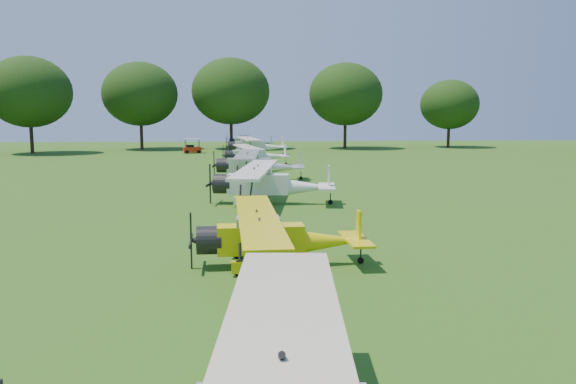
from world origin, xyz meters
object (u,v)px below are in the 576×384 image
at_px(aircraft_4, 256,163).
at_px(aircraft_6, 254,144).
at_px(aircraft_5, 254,154).
at_px(aircraft_3, 268,181).
at_px(golf_cart, 192,148).
at_px(aircraft_7, 249,141).
at_px(aircraft_2, 274,234).

distance_m(aircraft_4, aircraft_6, 25.27).
height_order(aircraft_4, aircraft_5, aircraft_4).
bearing_deg(aircraft_4, aircraft_6, 92.56).
bearing_deg(aircraft_3, aircraft_4, 99.71).
bearing_deg(golf_cart, aircraft_7, 32.91).
height_order(aircraft_2, golf_cart, golf_cart).
height_order(aircraft_2, aircraft_4, aircraft_4).
xyz_separation_m(aircraft_2, golf_cart, (-7.52, 54.57, -0.43)).
xyz_separation_m(aircraft_4, aircraft_5, (0.04, 11.62, -0.08)).
bearing_deg(golf_cart, aircraft_3, -91.32).
distance_m(aircraft_2, aircraft_5, 35.93).
distance_m(aircraft_6, golf_cart, 9.29).
relative_size(aircraft_4, golf_cart, 4.59).
height_order(aircraft_4, aircraft_6, aircraft_6).
bearing_deg(aircraft_7, aircraft_4, -91.76).
relative_size(aircraft_2, golf_cart, 3.83).
bearing_deg(golf_cart, aircraft_2, -94.10).
height_order(aircraft_5, aircraft_6, aircraft_6).
relative_size(aircraft_2, aircraft_3, 0.82).
relative_size(aircraft_5, aircraft_7, 0.98).
bearing_deg(aircraft_2, aircraft_3, 86.59).
relative_size(aircraft_2, aircraft_5, 0.89).
relative_size(aircraft_2, aircraft_4, 0.83).
relative_size(aircraft_3, aircraft_6, 0.95).
xyz_separation_m(aircraft_2, aircraft_4, (-0.05, 24.31, 0.20)).
bearing_deg(aircraft_2, aircraft_7, 88.26).
relative_size(aircraft_4, aircraft_5, 1.06).
distance_m(aircraft_2, aircraft_6, 49.59).
bearing_deg(aircraft_3, aircraft_2, -83.67).
distance_m(aircraft_3, aircraft_5, 23.23).
bearing_deg(aircraft_5, aircraft_6, 79.71).
height_order(aircraft_3, aircraft_4, aircraft_3).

